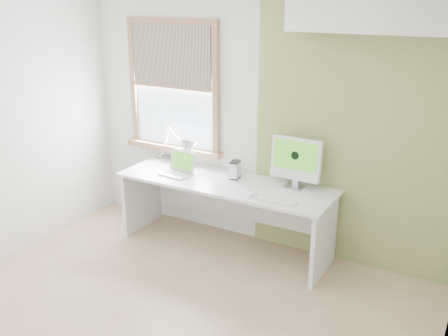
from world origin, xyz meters
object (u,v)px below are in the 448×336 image
Objects in this scene: laptop at (179,168)px; imac at (296,160)px; desk_lamp at (182,149)px; external_drive at (235,170)px; desk at (228,198)px.

imac is at bearing 10.83° from laptop.
external_drive is at bearing -0.93° from desk_lamp.
external_drive is (0.64, -0.01, -0.12)m from desk_lamp.
laptop is 0.59m from external_drive.
desk_lamp is at bearing 179.07° from external_drive.
laptop reaches higher than external_drive.
laptop is 1.96× the size of external_drive.
desk is 6.34× the size of laptop.
desk is at bearing -118.05° from external_drive.
desk is 0.30m from external_drive.
desk_lamp is at bearing 171.69° from desk.
imac is (1.26, 0.05, 0.07)m from desk_lamp.
desk is 0.82m from imac.
imac reaches higher than desk.
external_drive is at bearing -174.44° from imac.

